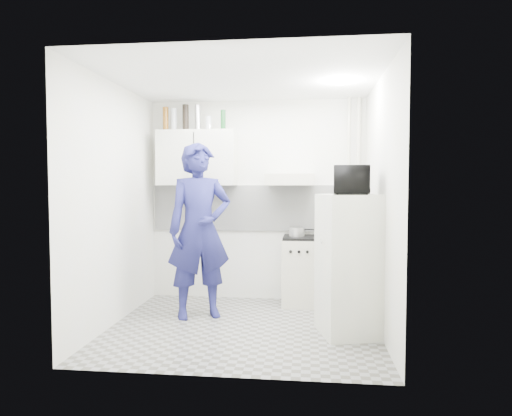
# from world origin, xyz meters

# --- Properties ---
(floor) EXTENTS (2.80, 2.80, 0.00)m
(floor) POSITION_xyz_m (0.00, 0.00, 0.00)
(floor) COLOR gray
(floor) RESTS_ON ground
(ceiling) EXTENTS (2.80, 2.80, 0.00)m
(ceiling) POSITION_xyz_m (0.00, 0.00, 2.60)
(ceiling) COLOR white
(ceiling) RESTS_ON wall_back
(wall_back) EXTENTS (2.80, 0.00, 2.80)m
(wall_back) POSITION_xyz_m (0.00, 1.25, 1.30)
(wall_back) COLOR white
(wall_back) RESTS_ON floor
(wall_left) EXTENTS (0.00, 2.60, 2.60)m
(wall_left) POSITION_xyz_m (-1.40, 0.00, 1.30)
(wall_left) COLOR white
(wall_left) RESTS_ON floor
(wall_right) EXTENTS (0.00, 2.60, 2.60)m
(wall_right) POSITION_xyz_m (1.40, 0.00, 1.30)
(wall_right) COLOR white
(wall_right) RESTS_ON floor
(person) EXTENTS (0.85, 0.73, 1.98)m
(person) POSITION_xyz_m (-0.55, 0.34, 0.99)
(person) COLOR navy
(person) RESTS_ON floor
(stove) EXTENTS (0.52, 0.52, 0.83)m
(stove) POSITION_xyz_m (0.62, 1.00, 0.42)
(stove) COLOR beige
(stove) RESTS_ON floor
(fridge) EXTENTS (0.72, 0.72, 1.41)m
(fridge) POSITION_xyz_m (1.10, -0.08, 0.71)
(fridge) COLOR white
(fridge) RESTS_ON floor
(stove_top) EXTENTS (0.50, 0.50, 0.03)m
(stove_top) POSITION_xyz_m (0.62, 1.00, 0.85)
(stove_top) COLOR black
(stove_top) RESTS_ON stove
(saucepan) EXTENTS (0.19, 0.19, 0.11)m
(saucepan) POSITION_xyz_m (0.53, 1.01, 0.92)
(saucepan) COLOR silver
(saucepan) RESTS_ON stove_top
(microwave) EXTENTS (0.53, 0.38, 0.28)m
(microwave) POSITION_xyz_m (1.10, -0.08, 1.55)
(microwave) COLOR black
(microwave) RESTS_ON fridge
(bottle_a) EXTENTS (0.07, 0.07, 0.31)m
(bottle_a) POSITION_xyz_m (-1.16, 1.07, 2.35)
(bottle_a) COLOR brown
(bottle_a) RESTS_ON upper_cabinet
(bottle_b) EXTENTS (0.07, 0.07, 0.29)m
(bottle_b) POSITION_xyz_m (-1.06, 1.07, 2.34)
(bottle_b) COLOR #B2B7BC
(bottle_b) RESTS_ON upper_cabinet
(bottle_c) EXTENTS (0.08, 0.08, 0.33)m
(bottle_c) POSITION_xyz_m (-0.90, 1.07, 2.37)
(bottle_c) COLOR black
(bottle_c) RESTS_ON upper_cabinet
(bottle_d) EXTENTS (0.07, 0.07, 0.33)m
(bottle_d) POSITION_xyz_m (-0.74, 1.07, 2.36)
(bottle_d) COLOR silver
(bottle_d) RESTS_ON upper_cabinet
(canister_a) EXTENTS (0.07, 0.07, 0.18)m
(canister_a) POSITION_xyz_m (-0.60, 1.07, 2.29)
(canister_a) COLOR #B2B7BC
(canister_a) RESTS_ON upper_cabinet
(bottle_e) EXTENTS (0.06, 0.06, 0.26)m
(bottle_e) POSITION_xyz_m (-0.41, 1.07, 2.33)
(bottle_e) COLOR #144C1E
(bottle_e) RESTS_ON upper_cabinet
(upper_cabinet) EXTENTS (1.00, 0.35, 0.70)m
(upper_cabinet) POSITION_xyz_m (-0.75, 1.07, 1.85)
(upper_cabinet) COLOR white
(upper_cabinet) RESTS_ON wall_back
(range_hood) EXTENTS (0.60, 0.50, 0.14)m
(range_hood) POSITION_xyz_m (0.45, 1.00, 1.57)
(range_hood) COLOR beige
(range_hood) RESTS_ON wall_back
(backsplash) EXTENTS (2.74, 0.03, 0.60)m
(backsplash) POSITION_xyz_m (0.00, 1.24, 1.20)
(backsplash) COLOR white
(backsplash) RESTS_ON wall_back
(pipe_a) EXTENTS (0.05, 0.05, 2.60)m
(pipe_a) POSITION_xyz_m (1.30, 1.17, 1.30)
(pipe_a) COLOR beige
(pipe_a) RESTS_ON floor
(pipe_b) EXTENTS (0.04, 0.04, 2.60)m
(pipe_b) POSITION_xyz_m (1.18, 1.17, 1.30)
(pipe_b) COLOR beige
(pipe_b) RESTS_ON floor
(ceiling_spot_fixture) EXTENTS (0.10, 0.10, 0.02)m
(ceiling_spot_fixture) POSITION_xyz_m (1.00, 0.20, 2.57)
(ceiling_spot_fixture) COLOR white
(ceiling_spot_fixture) RESTS_ON ceiling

